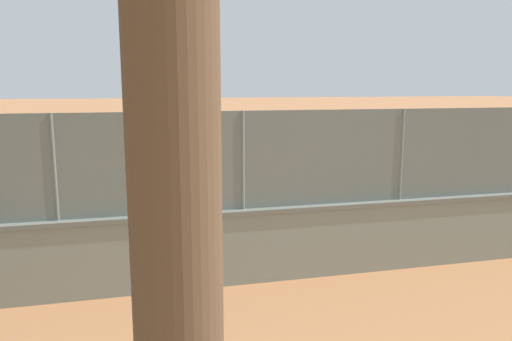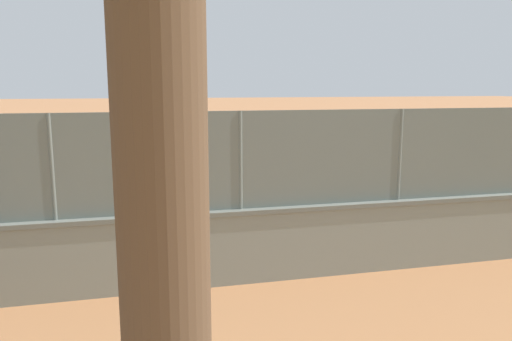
{
  "view_description": "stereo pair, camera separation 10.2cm",
  "coord_description": "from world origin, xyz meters",
  "views": [
    {
      "loc": [
        3.02,
        21.97,
        3.51
      ],
      "look_at": [
        -0.73,
        8.62,
        1.12
      ],
      "focal_mm": 34.32,
      "sensor_mm": 36.0,
      "label": 1
    },
    {
      "loc": [
        2.92,
        22.0,
        3.51
      ],
      "look_at": [
        -0.73,
        8.62,
        1.12
      ],
      "focal_mm": 34.32,
      "sensor_mm": 36.0,
      "label": 2
    }
  ],
  "objects": [
    {
      "name": "ground_plane",
      "position": [
        0.0,
        0.0,
        0.0
      ],
      "size": [
        260.0,
        260.0,
        0.0
      ],
      "primitive_type": "plane",
      "color": "#A36B42"
    },
    {
      "name": "perimeter_wall",
      "position": [
        -2.13,
        13.86,
        0.69
      ],
      "size": [
        31.48,
        1.29,
        1.36
      ],
      "color": "gray",
      "rests_on": "ground_plane"
    },
    {
      "name": "fence_panel_on_wall",
      "position": [
        -2.13,
        13.86,
        2.23
      ],
      "size": [
        30.91,
        0.94,
        1.74
      ],
      "color": "slate",
      "rests_on": "perimeter_wall"
    },
    {
      "name": "player_foreground_swinging",
      "position": [
        1.11,
        3.28,
        0.88
      ],
      "size": [
        0.69,
        1.23,
        1.51
      ],
      "color": "navy",
      "rests_on": "ground_plane"
    },
    {
      "name": "player_at_service_line",
      "position": [
        -4.14,
        3.49,
        1.02
      ],
      "size": [
        0.87,
        0.98,
        1.71
      ],
      "color": "#591919",
      "rests_on": "ground_plane"
    },
    {
      "name": "player_near_wall_returning",
      "position": [
        2.64,
        9.2,
        1.01
      ],
      "size": [
        0.69,
        0.96,
        1.71
      ],
      "color": "black",
      "rests_on": "ground_plane"
    },
    {
      "name": "sports_ball",
      "position": [
        1.74,
        5.4,
        0.05
      ],
      "size": [
        0.1,
        0.1,
        0.1
      ],
      "primitive_type": "sphere",
      "color": "#3399D8",
      "rests_on": "ground_plane"
    }
  ]
}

